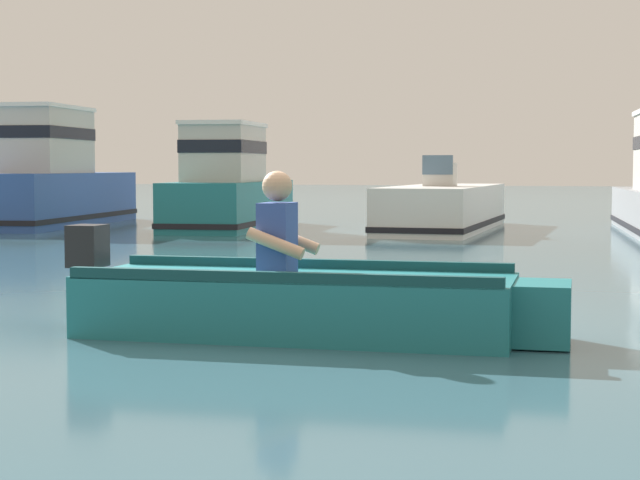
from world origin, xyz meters
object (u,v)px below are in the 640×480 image
moored_boat_blue (53,182)px  moored_boat_teal (228,190)px  moored_boat_white (444,209)px  rowboat_with_person (307,301)px

moored_boat_blue → moored_boat_teal: bearing=-0.5°
moored_boat_white → moored_boat_teal: bearing=-169.5°
rowboat_with_person → moored_boat_white: 12.96m
moored_boat_blue → moored_boat_white: bearing=5.2°
moored_boat_teal → moored_boat_white: (4.13, 0.77, -0.36)m
rowboat_with_person → moored_boat_blue: 15.27m
moored_boat_blue → rowboat_with_person: bearing=-52.9°
rowboat_with_person → moored_boat_white: moored_boat_white is taller
moored_boat_teal → moored_boat_white: bearing=10.5°
moored_boat_white → rowboat_with_person: bearing=-84.8°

